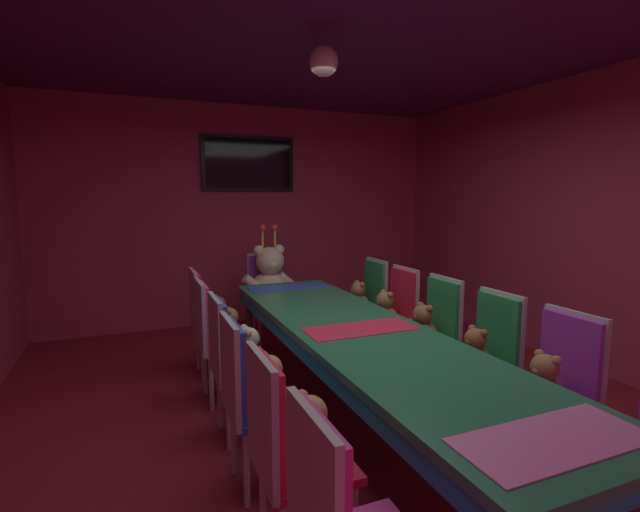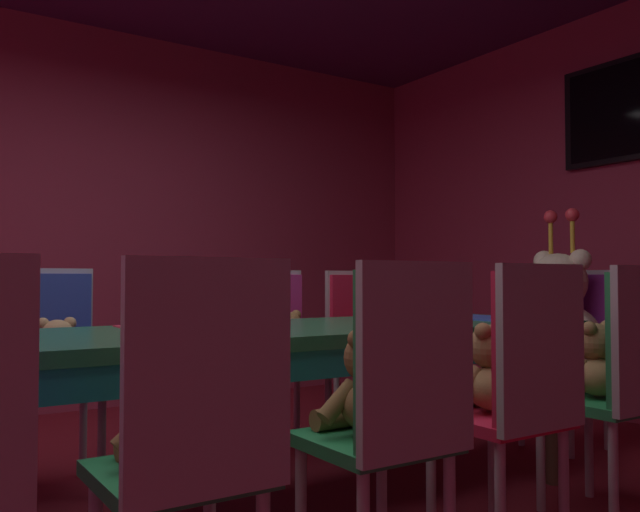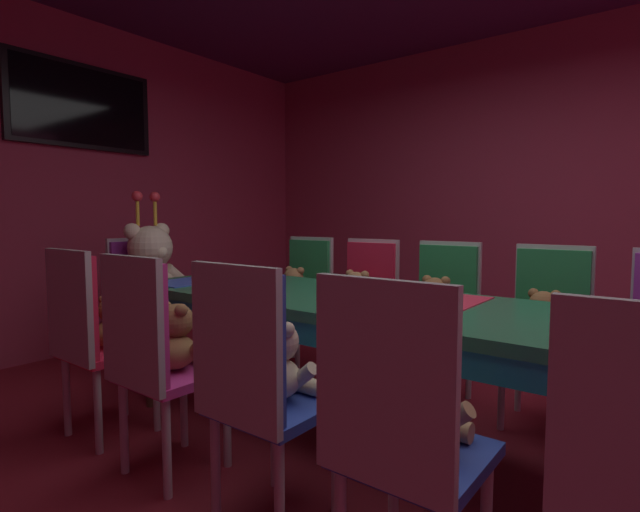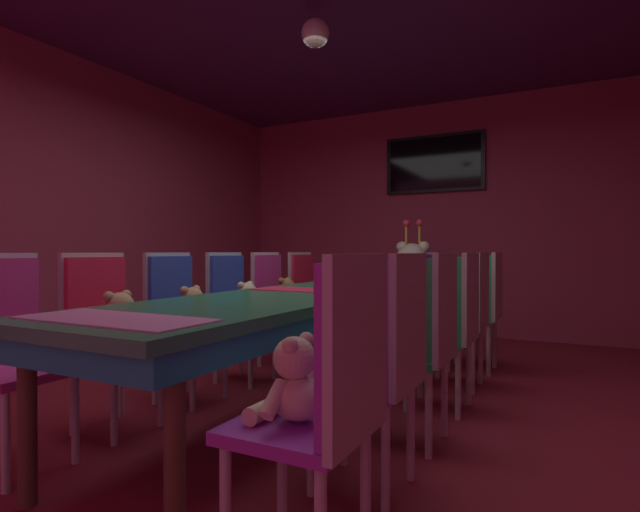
{
  "view_description": "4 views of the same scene",
  "coord_description": "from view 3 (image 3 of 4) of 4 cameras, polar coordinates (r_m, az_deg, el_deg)",
  "views": [
    {
      "loc": [
        -1.4,
        -2.67,
        1.64
      ],
      "look_at": [
        -0.1,
        0.47,
        1.19
      ],
      "focal_mm": 25.49,
      "sensor_mm": 36.0,
      "label": 1
    },
    {
      "loc": [
        2.34,
        -0.94,
        0.93
      ],
      "look_at": [
        -0.03,
        0.62,
        1.03
      ],
      "focal_mm": 37.13,
      "sensor_mm": 36.0,
      "label": 2
    },
    {
      "loc": [
        -2.01,
        -0.92,
        1.14
      ],
      "look_at": [
        0.05,
        0.68,
        0.93
      ],
      "focal_mm": 27.06,
      "sensor_mm": 36.0,
      "label": 3
    },
    {
      "loc": [
        1.51,
        -2.8,
        0.99
      ],
      "look_at": [
        -0.13,
        0.36,
        0.96
      ],
      "focal_mm": 27.73,
      "sensor_mm": 36.0,
      "label": 4
    }
  ],
  "objects": [
    {
      "name": "ground_plane",
      "position": [
        2.49,
        12.68,
        -22.8
      ],
      "size": [
        7.9,
        7.9,
        0.0
      ],
      "primitive_type": "plane",
      "color": "maroon"
    },
    {
      "name": "wall_back",
      "position": [
        4.59,
        -26.51,
        7.38
      ],
      "size": [
        5.2,
        0.12,
        2.8
      ],
      "primitive_type": "cube",
      "color": "#99334C",
      "rests_on": "ground_plane"
    },
    {
      "name": "wall_right",
      "position": [
        4.71,
        26.6,
        7.3
      ],
      "size": [
        0.12,
        6.4,
        2.8
      ],
      "primitive_type": "cube",
      "color": "#99334C",
      "rests_on": "ground_plane"
    },
    {
      "name": "banquet_table",
      "position": [
        2.26,
        12.98,
        -7.84
      ],
      "size": [
        0.9,
        3.62,
        0.75
      ],
      "color": "#26724C",
      "rests_on": "ground_plane"
    },
    {
      "name": "chair_left_2",
      "position": [
        1.4,
        9.0,
        -18.29
      ],
      "size": [
        0.42,
        0.41,
        0.98
      ],
      "color": "#2D47B2",
      "rests_on": "ground_plane"
    },
    {
      "name": "teddy_left_2",
      "position": [
        1.53,
        11.73,
        -16.7
      ],
      "size": [
        0.25,
        0.32,
        0.31
      ],
      "color": "tan",
      "rests_on": "chair_left_2"
    },
    {
      "name": "chair_left_3",
      "position": [
        1.75,
        -8.06,
        -13.53
      ],
      "size": [
        0.42,
        0.41,
        0.98
      ],
      "color": "#2D47B2",
      "rests_on": "ground_plane"
    },
    {
      "name": "teddy_left_3",
      "position": [
        1.85,
        -4.77,
        -12.73
      ],
      "size": [
        0.25,
        0.32,
        0.3
      ],
      "color": "beige",
      "rests_on": "chair_left_3"
    },
    {
      "name": "chair_left_4",
      "position": [
        2.2,
        -19.54,
        -9.99
      ],
      "size": [
        0.42,
        0.41,
        0.98
      ],
      "color": "#CC338C",
      "rests_on": "ground_plane"
    },
    {
      "name": "teddy_left_4",
      "position": [
        2.28,
        -16.43,
        -9.57
      ],
      "size": [
        0.25,
        0.32,
        0.31
      ],
      "color": "olive",
      "rests_on": "chair_left_4"
    },
    {
      "name": "chair_left_5",
      "position": [
        2.7,
        -25.94,
        -7.46
      ],
      "size": [
        0.42,
        0.41,
        0.98
      ],
      "color": "red",
      "rests_on": "ground_plane"
    },
    {
      "name": "teddy_left_5",
      "position": [
        2.77,
        -23.26,
        -7.52
      ],
      "size": [
        0.22,
        0.29,
        0.27
      ],
      "color": "brown",
      "rests_on": "chair_left_5"
    },
    {
      "name": "chair_right_2",
      "position": [
        2.98,
        25.45,
        -6.36
      ],
      "size": [
        0.42,
        0.41,
        0.98
      ],
      "rotation": [
        0.0,
        0.0,
        3.14
      ],
      "color": "#268C4C",
      "rests_on": "ground_plane"
    },
    {
      "name": "teddy_right_2",
      "position": [
        2.84,
        24.82,
        -7.06
      ],
      "size": [
        0.24,
        0.32,
        0.3
      ],
      "rotation": [
        0.0,
        0.0,
        3.14
      ],
      "color": "olive",
      "rests_on": "chair_right_2"
    },
    {
      "name": "chair_right_3",
      "position": [
        3.17,
        14.43,
        -5.4
      ],
      "size": [
        0.42,
        0.41,
        0.98
      ],
      "rotation": [
        0.0,
        0.0,
        3.14
      ],
      "color": "#268C4C",
      "rests_on": "ground_plane"
    },
    {
      "name": "teddy_right_3",
      "position": [
        3.04,
        13.33,
        -5.81
      ],
      "size": [
        0.27,
        0.34,
        0.32
      ],
      "rotation": [
        0.0,
        0.0,
        3.14
      ],
      "color": "olive",
      "rests_on": "chair_right_3"
    },
    {
      "name": "chair_right_4",
      "position": [
        3.41,
        5.56,
        -4.57
      ],
      "size": [
        0.42,
        0.41,
        0.98
      ],
      "rotation": [
        0.0,
        0.0,
        3.14
      ],
      "color": "red",
      "rests_on": "ground_plane"
    },
    {
      "name": "teddy_right_4",
      "position": [
        3.29,
        4.2,
        -4.91
      ],
      "size": [
        0.26,
        0.34,
        0.32
      ],
      "rotation": [
        0.0,
        0.0,
        3.14
      ],
      "color": "#9E7247",
      "rests_on": "chair_right_4"
    },
    {
      "name": "chair_right_5",
      "position": [
        3.76,
        -1.76,
        -3.69
      ],
      "size": [
        0.42,
        0.41,
        0.98
      ],
      "rotation": [
        0.0,
        0.0,
        3.14
      ],
      "color": "#268C4C",
      "rests_on": "ground_plane"
    },
    {
      "name": "teddy_right_5",
      "position": [
        3.66,
        -3.21,
        -4.04
      ],
      "size": [
        0.25,
        0.33,
        0.31
      ],
      "rotation": [
        0.0,
        0.0,
        3.14
      ],
      "color": "#9E7247",
      "rests_on": "chair_right_5"
    },
    {
      "name": "throne_chair",
      "position": [
        3.88,
        -20.58,
        -3.75
      ],
      "size": [
        0.41,
        0.42,
        0.98
      ],
      "rotation": [
        0.0,
        0.0,
        -1.57
      ],
      "color": "purple",
      "rests_on": "ground_plane"
    },
    {
      "name": "king_teddy_bear",
      "position": [
        3.72,
        -19.27,
        -1.89
      ],
      "size": [
        0.68,
        0.52,
        0.87
      ],
      "rotation": [
        0.0,
        0.0,
        -1.57
      ],
      "color": "beige",
      "rests_on": "throne_chair"
    },
    {
      "name": "wall_tv",
      "position": [
        4.59,
        -26.28,
        15.59
      ],
      "size": [
        1.18,
        0.06,
        0.69
      ],
      "color": "black"
    }
  ]
}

